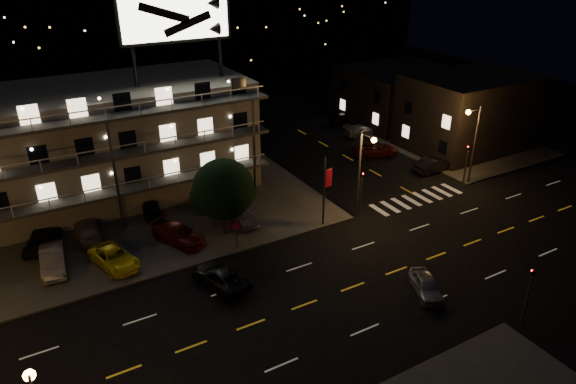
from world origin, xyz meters
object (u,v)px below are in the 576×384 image
tree (223,191)px  lot_car_7 (88,231)px  lot_car_2 (114,258)px  side_car_0 (434,165)px  road_car_west (220,276)px  lot_car_4 (243,216)px  road_car_east (426,285)px

tree → lot_car_7: tree is taller
tree → lot_car_2: 9.64m
side_car_0 → road_car_west: side_car_0 is taller
lot_car_4 → road_car_east: bearing=-64.9°
lot_car_2 → lot_car_7: bearing=84.7°
road_car_east → road_car_west: road_car_west is taller
lot_car_2 → road_car_east: (17.91, -13.95, -0.17)m
lot_car_2 → road_car_east: lot_car_2 is taller
lot_car_7 → tree: bearing=155.4°
tree → side_car_0: 24.66m
lot_car_2 → lot_car_7: 5.23m
lot_car_4 → side_car_0: size_ratio=0.85×
lot_car_7 → side_car_0: bearing=175.1°
lot_car_4 → lot_car_7: size_ratio=0.86×
tree → road_car_east: bearing=-58.2°
side_car_0 → lot_car_4: bearing=91.5°
lot_car_4 → side_car_0: 22.41m
road_car_west → lot_car_4: bearing=-141.5°
lot_car_4 → road_car_east: 16.49m
lot_car_2 → lot_car_4: lot_car_4 is taller
lot_car_2 → side_car_0: (33.51, 1.34, -0.05)m
tree → road_car_west: 7.73m
road_car_east → lot_car_4: bearing=138.8°
tree → side_car_0: bearing=2.5°
side_car_0 → road_car_east: side_car_0 is taller
side_car_0 → road_car_east: (-15.60, -15.29, -0.12)m
road_car_east → lot_car_2: bearing=166.5°
lot_car_2 → road_car_east: 22.70m
lot_car_2 → lot_car_7: size_ratio=1.05×
lot_car_7 → road_car_west: lot_car_7 is taller
tree → side_car_0: tree is taller
tree → lot_car_4: bearing=21.7°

